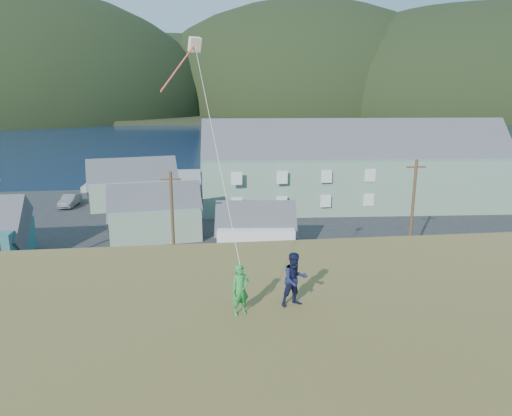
# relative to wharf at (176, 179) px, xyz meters

# --- Properties ---
(ground) EXTENTS (900.00, 900.00, 0.00)m
(ground) POSITION_rel_wharf_xyz_m (6.00, -40.00, -0.45)
(ground) COLOR #0A1638
(ground) RESTS_ON ground
(grass_strip) EXTENTS (110.00, 8.00, 0.10)m
(grass_strip) POSITION_rel_wharf_xyz_m (6.00, -42.00, -0.40)
(grass_strip) COLOR #4C3D19
(grass_strip) RESTS_ON ground
(waterfront_lot) EXTENTS (72.00, 36.00, 0.12)m
(waterfront_lot) POSITION_rel_wharf_xyz_m (6.00, -23.00, -0.39)
(waterfront_lot) COLOR #28282B
(waterfront_lot) RESTS_ON ground
(wharf) EXTENTS (26.00, 14.00, 0.90)m
(wharf) POSITION_rel_wharf_xyz_m (0.00, 0.00, 0.00)
(wharf) COLOR gray
(wharf) RESTS_ON ground
(far_shore) EXTENTS (900.00, 320.00, 2.00)m
(far_shore) POSITION_rel_wharf_xyz_m (6.00, 290.00, 0.55)
(far_shore) COLOR black
(far_shore) RESTS_ON ground
(far_hills) EXTENTS (760.00, 265.00, 143.00)m
(far_hills) POSITION_rel_wharf_xyz_m (41.59, 239.38, 1.55)
(far_hills) COLOR black
(far_hills) RESTS_ON ground
(lodge) EXTENTS (37.89, 12.72, 13.12)m
(lodge) POSITION_rel_wharf_xyz_m (22.90, -18.79, 4.59)
(lodge) COLOR gray
(lodge) RESTS_ON waterfront_lot
(shed_palegreen_near) EXTENTS (9.52, 6.60, 6.47)m
(shed_palegreen_near) POSITION_rel_wharf_xyz_m (-0.44, -28.67, 2.00)
(shed_palegreen_near) COLOR gray
(shed_palegreen_near) RESTS_ON waterfront_lot
(shed_white) EXTENTS (7.49, 5.35, 5.61)m
(shed_white) POSITION_rel_wharf_xyz_m (8.79, -34.38, 1.72)
(shed_white) COLOR silver
(shed_white) RESTS_ON waterfront_lot
(shed_palegreen_far) EXTENTS (11.87, 8.15, 7.33)m
(shed_palegreen_far) POSITION_rel_wharf_xyz_m (-4.40, -15.20, 2.35)
(shed_palegreen_far) COLOR slate
(shed_palegreen_far) RESTS_ON waterfront_lot
(utility_poles) EXTENTS (32.30, 0.24, 8.68)m
(utility_poles) POSITION_rel_wharf_xyz_m (4.30, -38.50, 3.86)
(utility_poles) COLOR #47331E
(utility_poles) RESTS_ON waterfront_lot
(parked_cars) EXTENTS (21.28, 12.76, 1.56)m
(parked_cars) POSITION_rel_wharf_xyz_m (-2.65, -16.79, 0.40)
(parked_cars) COLOR white
(parked_cars) RESTS_ON waterfront_lot
(kite_flyer_green) EXTENTS (0.70, 0.59, 1.63)m
(kite_flyer_green) POSITION_rel_wharf_xyz_m (5.38, -59.57, 7.57)
(kite_flyer_green) COLOR #268C37
(kite_flyer_green) RESTS_ON hillside
(kite_flyer_navy) EXTENTS (1.03, 0.89, 1.80)m
(kite_flyer_navy) POSITION_rel_wharf_xyz_m (7.18, -59.17, 7.65)
(kite_flyer_navy) COLOR #151939
(kite_flyer_navy) RESTS_ON hillside
(kite_rig) EXTENTS (1.25, 3.35, 9.33)m
(kite_rig) POSITION_rel_wharf_xyz_m (4.08, -53.75, 15.08)
(kite_rig) COLOR beige
(kite_rig) RESTS_ON ground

